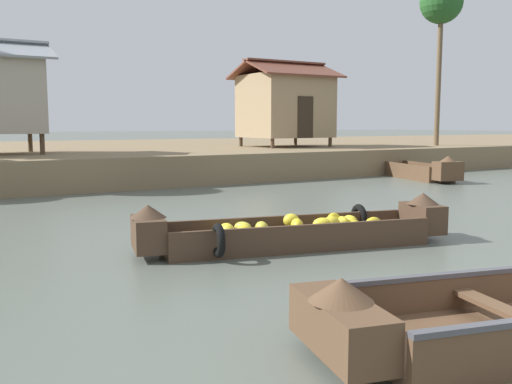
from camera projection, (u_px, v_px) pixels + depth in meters
The scene contains 6 objects.
ground_plane at pixel (187, 212), 13.25m from camera, with size 300.00×300.00×0.00m, color #596056.
riverbank_strip at pixel (55, 158), 25.78m from camera, with size 160.00×20.00×1.03m, color #7F6B4C.
banana_boat at pixel (298, 231), 9.45m from camera, with size 5.43×2.06×0.82m.
fishing_skiff_distant at pixel (411, 169), 21.81m from camera, with size 2.30×5.42×0.97m.
stilt_house_mid_right at pixel (285, 105), 25.80m from camera, with size 4.19×3.65×3.87m.
palm_tree_mid at pixel (441, 5), 26.56m from camera, with size 2.00×2.00×7.72m.
Camera 1 is at (-5.31, -2.08, 2.04)m, focal length 39.74 mm.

